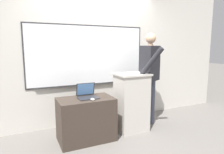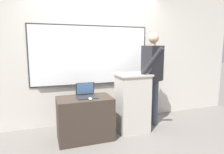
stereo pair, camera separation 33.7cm
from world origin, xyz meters
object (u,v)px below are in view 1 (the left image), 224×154
at_px(laptop, 87,94).
at_px(computer_mouse_by_laptop, 93,99).
at_px(wireless_keyboard, 133,73).
at_px(person_presenter, 150,72).
at_px(lectern_podium, 131,102).
at_px(side_desk, 86,119).

bearing_deg(laptop, computer_mouse_by_laptop, -83.87).
relative_size(laptop, wireless_keyboard, 0.72).
height_order(laptop, wireless_keyboard, wireless_keyboard).
distance_m(person_presenter, computer_mouse_by_laptop, 1.30).
xyz_separation_m(laptop, computer_mouse_by_laptop, (0.02, -0.20, -0.04)).
height_order(lectern_podium, side_desk, lectern_podium).
bearing_deg(side_desk, lectern_podium, 2.16).
xyz_separation_m(person_presenter, wireless_keyboard, (-0.44, -0.11, 0.02)).
bearing_deg(person_presenter, laptop, 152.02).
xyz_separation_m(lectern_podium, computer_mouse_by_laptop, (-0.81, -0.20, 0.19)).
bearing_deg(lectern_podium, person_presenter, 7.42).
distance_m(lectern_podium, laptop, 0.86).
relative_size(lectern_podium, side_desk, 1.19).
relative_size(lectern_podium, laptop, 3.34).
bearing_deg(wireless_keyboard, laptop, 175.58).
bearing_deg(computer_mouse_by_laptop, side_desk, 109.21).
xyz_separation_m(side_desk, laptop, (0.04, 0.04, 0.41)).
height_order(person_presenter, computer_mouse_by_laptop, person_presenter).
bearing_deg(person_presenter, side_desk, 153.59).
bearing_deg(laptop, person_presenter, 2.33).
bearing_deg(wireless_keyboard, computer_mouse_by_laptop, -170.03).
distance_m(wireless_keyboard, computer_mouse_by_laptop, 0.88).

